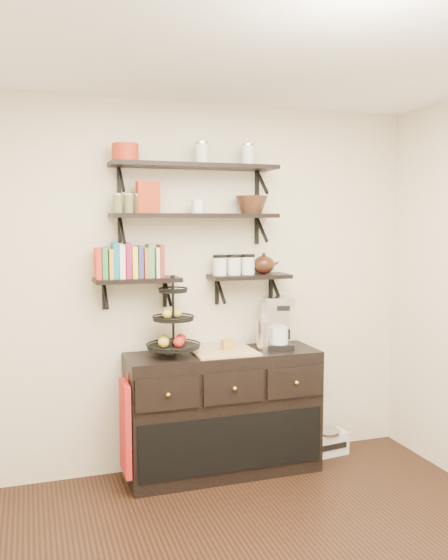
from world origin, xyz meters
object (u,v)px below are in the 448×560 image
at_px(coffee_maker, 277,323).
at_px(radio, 326,442).
at_px(sideboard, 223,412).
at_px(fruit_stand, 174,329).

height_order(coffee_maker, radio, coffee_maker).
distance_m(sideboard, radio, 0.95).
bearing_deg(sideboard, radio, 3.86).
height_order(fruit_stand, coffee_maker, fruit_stand).
xyz_separation_m(sideboard, coffee_maker, (0.43, 0.03, 0.63)).
xyz_separation_m(coffee_maker, radio, (0.45, 0.03, -0.99)).
relative_size(sideboard, radio, 3.98).
height_order(fruit_stand, radio, fruit_stand).
relative_size(sideboard, fruit_stand, 2.56).
distance_m(fruit_stand, coffee_maker, 0.80).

